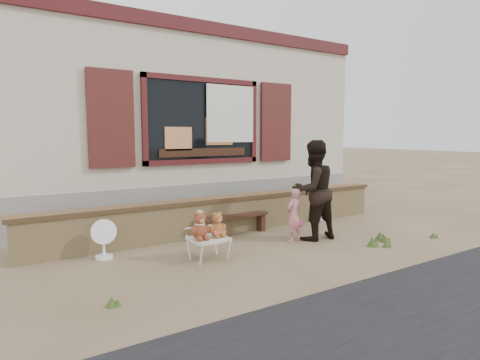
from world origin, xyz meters
TOP-DOWN VIEW (x-y plane):
  - ground at (0.00, 0.00)m, footprint 80.00×80.00m
  - shopfront at (0.00, 4.49)m, footprint 8.04×5.13m
  - brick_wall at (0.00, 1.00)m, footprint 7.10×0.36m
  - bench at (-0.05, 0.80)m, footprint 1.42×0.36m
  - folding_chair at (-1.07, -0.25)m, footprint 0.52×0.46m
  - teddy_bear_left at (-1.21, -0.25)m, footprint 0.29×0.25m
  - teddy_bear_right at (-0.93, -0.24)m, footprint 0.27×0.23m
  - child at (0.60, -0.14)m, footprint 0.36×0.26m
  - adult at (0.96, -0.20)m, footprint 0.85×0.67m
  - fan_left at (-2.32, 0.60)m, footprint 0.36×0.24m
  - fan_right at (2.15, 0.74)m, footprint 0.30×0.19m
  - grass_tufts at (1.30, -1.04)m, footprint 5.57×0.55m

SIDE VIEW (x-z plane):
  - ground at x=0.00m, z-range 0.00..0.00m
  - grass_tufts at x=1.30m, z-range -0.01..0.14m
  - fan_right at x=2.15m, z-range 0.00..0.46m
  - bench at x=-0.05m, z-range 0.08..0.44m
  - folding_chair at x=-1.07m, z-range 0.13..0.45m
  - fan_left at x=-2.32m, z-range 0.00..0.58m
  - brick_wall at x=0.00m, z-range 0.01..0.67m
  - child at x=0.60m, z-range 0.00..0.90m
  - teddy_bear_right at x=-0.93m, z-range 0.32..0.68m
  - teddy_bear_left at x=-1.21m, z-range 0.32..0.72m
  - adult at x=0.96m, z-range 0.00..1.69m
  - shopfront at x=0.00m, z-range 0.00..4.00m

